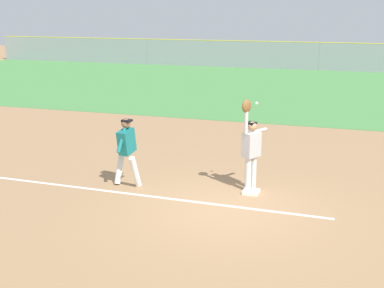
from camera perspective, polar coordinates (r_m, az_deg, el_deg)
ground_plane at (r=11.51m, az=3.76°, el=-7.31°), size 83.33×83.33×0.00m
outfield_grass at (r=28.94m, az=12.52°, el=5.93°), size 52.43×18.41×0.01m
chalk_foul_line at (r=13.08m, az=-11.76°, el=-4.81°), size 12.00×0.34×0.01m
first_base at (r=12.54m, az=6.57°, el=-5.27°), size 0.39×0.39×0.08m
fielder at (r=12.44m, az=6.55°, el=-0.22°), size 0.53×0.83×2.28m
runner at (r=12.80m, az=-7.25°, el=-0.39°), size 0.74×0.85×1.72m
baseball at (r=12.30m, az=7.18°, el=4.52°), size 0.07×0.07×0.07m
outfield_fence at (r=37.94m, az=13.95°, el=9.41°), size 52.51×0.08×1.99m
parked_car_black at (r=42.99m, az=7.01°, el=9.91°), size 4.53×2.38×1.25m
parked_car_green at (r=42.01m, az=12.73°, el=9.54°), size 4.57×2.47×1.25m
parked_car_blue at (r=42.62m, az=18.65°, el=9.21°), size 4.48×2.27×1.25m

